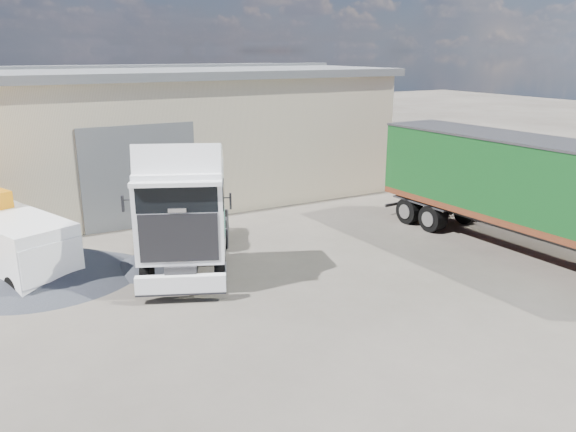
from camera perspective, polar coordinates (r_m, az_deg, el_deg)
ground at (r=12.84m, az=6.45°, el=-11.55°), size 120.00×120.00×0.00m
warehouse at (r=25.42m, az=-27.20°, el=7.08°), size 30.60×12.60×5.42m
brick_boundary_wall at (r=24.15m, az=20.96°, el=3.99°), size 0.35×26.00×2.50m
tractor_unit at (r=15.52m, az=-10.45°, el=-0.22°), size 4.25×6.05×3.87m
box_trailer at (r=18.49m, az=23.18°, el=3.02°), size 2.86×10.65×3.50m
panel_van at (r=16.98m, az=-25.83°, el=-2.81°), size 3.12×4.52×1.71m
gravel_heap at (r=16.50m, az=-22.81°, el=-4.50°), size 6.55×6.07×1.01m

